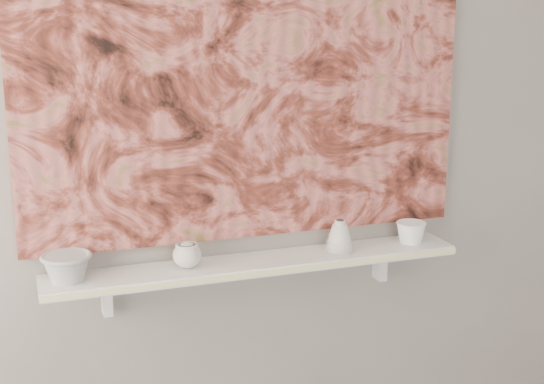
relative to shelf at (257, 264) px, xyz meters
name	(u,v)px	position (x,y,z in m)	size (l,w,h in m)	color
wall_back	(248,130)	(0.00, 0.09, 0.44)	(3.60, 3.60, 0.00)	gray
shelf	(257,264)	(0.00, 0.00, 0.00)	(1.40, 0.18, 0.03)	white
shelf_stripe	(266,273)	(0.00, -0.09, 0.00)	(1.40, 0.01, 0.02)	#F2E7A1
bracket_left	(107,296)	(-0.49, 0.06, -0.07)	(0.03, 0.06, 0.12)	white
bracket_right	(380,263)	(0.49, 0.06, -0.07)	(0.03, 0.06, 0.12)	white
painting	(249,73)	(0.00, 0.08, 0.62)	(1.50, 0.03, 1.10)	maroon
house_motif	(373,158)	(0.45, 0.07, 0.32)	(0.09, 0.00, 0.08)	black
bowl_grey	(67,267)	(-0.61, 0.00, 0.06)	(0.16, 0.16, 0.09)	#9C9C9A
cup_cream	(187,255)	(-0.24, 0.00, 0.06)	(0.09, 0.09, 0.08)	beige
bell_vessel	(340,235)	(0.30, 0.00, 0.07)	(0.10, 0.10, 0.11)	beige
bowl_white	(411,232)	(0.57, 0.00, 0.05)	(0.11, 0.11, 0.08)	white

